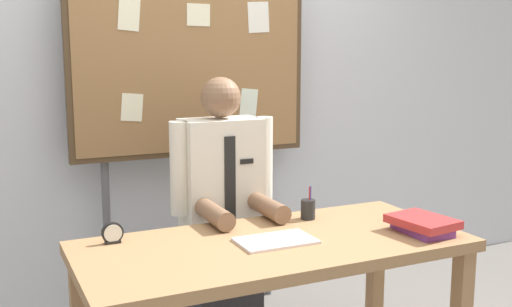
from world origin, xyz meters
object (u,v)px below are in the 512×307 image
object	(u,v)px
book_stack	(422,224)
open_notebook	(275,241)
desk	(274,261)
bulletin_board	(192,65)
pen_holder	(308,209)
desk_clock	(113,234)
person	(223,223)

from	to	relation	value
book_stack	open_notebook	bearing A→B (deg)	166.30
desk	bulletin_board	size ratio (longest dim) A/B	0.83
book_stack	pen_holder	world-z (taller)	pen_holder
desk	open_notebook	bearing A→B (deg)	-96.00
desk	desk_clock	size ratio (longest dim) A/B	18.13
desk	pen_holder	bearing A→B (deg)	37.86
bulletin_board	person	bearing A→B (deg)	-90.01
desk	book_stack	world-z (taller)	book_stack
bulletin_board	book_stack	bearing A→B (deg)	-61.67
desk	book_stack	xyz separation A→B (m)	(0.65, -0.18, 0.13)
book_stack	pen_holder	bearing A→B (deg)	129.92
person	book_stack	xyz separation A→B (m)	(0.65, -0.76, 0.12)
person	book_stack	world-z (taller)	person
desk	desk_clock	bearing A→B (deg)	157.68
open_notebook	pen_holder	bearing A→B (deg)	39.95
bulletin_board	book_stack	world-z (taller)	bulletin_board
desk	pen_holder	xyz separation A→B (m)	(0.30, 0.23, 0.14)
person	bulletin_board	size ratio (longest dim) A/B	0.70
bulletin_board	desk_clock	distance (m)	1.20
person	desk_clock	distance (m)	0.72
desk	bulletin_board	world-z (taller)	bulletin_board
bulletin_board	open_notebook	size ratio (longest dim) A/B	6.14
desk_clock	bulletin_board	bearing A→B (deg)	50.66
desk_clock	desk	bearing A→B (deg)	-22.32
person	pen_holder	size ratio (longest dim) A/B	8.71
desk	open_notebook	world-z (taller)	open_notebook
book_stack	desk	bearing A→B (deg)	164.60
desk_clock	pen_holder	world-z (taller)	pen_holder
open_notebook	desk_clock	bearing A→B (deg)	156.07
person	open_notebook	distance (m)	0.61
bulletin_board	desk_clock	xyz separation A→B (m)	(-0.63, -0.77, -0.67)
bulletin_board	desk	bearing A→B (deg)	-90.00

